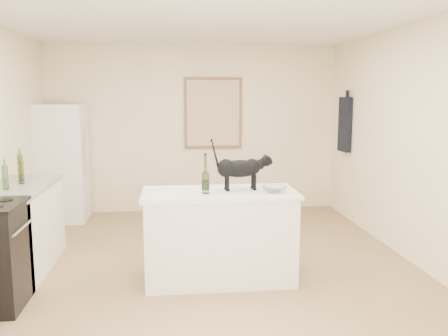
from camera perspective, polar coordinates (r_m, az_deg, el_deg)
floor at (r=5.04m, az=-1.93°, el=-12.46°), size 5.50×5.50×0.00m
ceiling at (r=4.76m, az=-2.10°, el=18.16°), size 5.50×5.50×0.00m
wall_back at (r=7.46m, az=-3.65°, el=4.72°), size 4.50×0.00×4.50m
wall_front at (r=2.03m, az=4.00°, el=-6.15°), size 4.50×0.00×4.50m
wall_right at (r=5.38m, az=22.64°, el=2.51°), size 0.00×5.50×5.50m
island_base at (r=4.71m, az=-0.54°, el=-8.42°), size 1.44×0.67×0.86m
island_top at (r=4.60m, az=-0.55°, el=-3.06°), size 1.50×0.70×0.04m
left_cabinets at (r=5.41m, az=-23.44°, el=-6.90°), size 0.60×1.40×0.86m
left_countertop at (r=5.31m, az=-23.74°, el=-2.21°), size 0.62×1.44×0.04m
fridge at (r=7.27m, az=-18.98°, el=0.59°), size 0.68×0.68×1.70m
artwork_frame at (r=7.43m, az=-1.33°, el=6.65°), size 0.90×0.03×1.10m
artwork_canvas at (r=7.42m, az=-1.32°, el=6.65°), size 0.82×0.00×1.02m
hanging_garment at (r=7.21m, az=14.37°, el=5.12°), size 0.08×0.34×0.80m
black_cat at (r=4.63m, az=1.89°, el=-0.35°), size 0.56×0.22×0.38m
wine_bottle at (r=4.47m, az=-2.26°, el=-0.97°), size 0.09×0.09×0.34m
glass_bowl at (r=4.57m, az=6.11°, el=-2.55°), size 0.30×0.30×0.06m
fridge_paper at (r=7.20m, az=-16.39°, el=4.20°), size 0.02×0.16×0.20m
counter_bottle_cluster at (r=5.36m, az=-23.81°, el=-0.46°), size 0.12×0.51×0.31m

